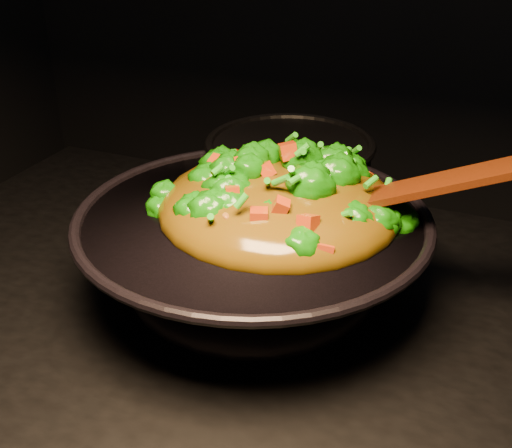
% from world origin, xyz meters
% --- Properties ---
extents(wok, '(0.50, 0.50, 0.11)m').
position_xyz_m(wok, '(-0.07, 0.12, 0.96)').
color(wok, black).
rests_on(wok, stovetop).
extents(stir_fry, '(0.31, 0.31, 0.10)m').
position_xyz_m(stir_fry, '(-0.05, 0.14, 1.06)').
color(stir_fry, '#156E07').
rests_on(stir_fry, wok).
extents(spatula, '(0.29, 0.06, 0.12)m').
position_xyz_m(spatula, '(0.10, 0.16, 1.06)').
color(spatula, '#381404').
rests_on(spatula, wok).
extents(back_pot, '(0.28, 0.28, 0.13)m').
position_xyz_m(back_pot, '(-0.10, 0.32, 0.97)').
color(back_pot, black).
rests_on(back_pot, stovetop).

